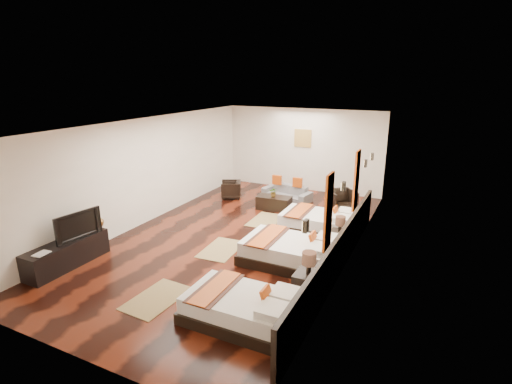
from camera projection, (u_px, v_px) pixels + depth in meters
The scene contains 30 objects.
floor at pixel (238, 237), 9.58m from camera, with size 5.50×9.50×0.01m, color black.
ceiling at pixel (236, 123), 8.77m from camera, with size 5.50×9.50×0.01m, color white.
back_wall at pixel (303, 150), 13.27m from camera, with size 5.50×0.01×2.80m, color silver.
left_wall at pixel (146, 171), 10.32m from camera, with size 0.01×9.50×2.80m, color silver.
right_wall at pixel (353, 198), 8.03m from camera, with size 0.01×9.50×2.80m, color silver.
headboard_panel at pixel (339, 254), 7.64m from camera, with size 0.08×6.60×0.90m, color black.
bed_near at pixel (243, 308), 6.25m from camera, with size 1.86×1.17×0.71m.
bed_mid at pixel (292, 252), 8.18m from camera, with size 2.05×1.29×0.78m.
bed_far at pixel (319, 222), 9.88m from camera, with size 1.90×1.20×0.73m.
nightstand_a at pixel (308, 283), 6.81m from camera, with size 0.47×0.47×0.93m.
nightstand_b at pixel (339, 239), 8.76m from camera, with size 0.42×0.42×0.83m.
jute_mat_near at pixel (157, 298), 6.94m from camera, with size 0.75×1.20×0.01m, color olive.
jute_mat_mid at pixel (221, 249), 8.90m from camera, with size 0.75×1.20×0.01m, color olive.
jute_mat_far at pixel (266, 220), 10.68m from camera, with size 0.75×1.20×0.01m, color olive.
tv_console at pixel (67, 254), 8.07m from camera, with size 0.50×1.80×0.55m, color black.
tv at pixel (76, 224), 8.11m from camera, with size 1.02×0.13×0.59m, color black.
book at pixel (37, 253), 7.44m from camera, with size 0.22×0.29×0.03m, color black.
figurine at pixel (96, 221), 8.64m from camera, with size 0.34×0.34×0.36m, color brown.
sofa at pixel (287, 193), 12.42m from camera, with size 1.60×0.63×0.47m, color slate.
armchair_left at pixel (231, 190), 12.57m from camera, with size 0.61×0.63×0.57m, color black.
armchair_right at pixel (342, 201), 11.26m from camera, with size 0.71×0.73×0.67m, color black.
coffee_table at pixel (274, 203), 11.53m from camera, with size 1.00×0.50×0.40m, color black.
table_plant at pixel (274, 192), 11.42m from camera, with size 0.25×0.22×0.28m, color #316020.
orange_panel_a at pixel (328, 212), 6.32m from camera, with size 0.04×0.40×1.30m, color #D86014.
orange_panel_b at pixel (356, 181), 8.22m from camera, with size 0.04×0.40×1.30m, color #D86014.
sconce_near at pixel (306, 226), 5.33m from camera, with size 0.07×0.12×0.18m.
sconce_mid at pixel (343, 186), 7.23m from camera, with size 0.07×0.12×0.18m.
sconce_far at pixel (365, 163), 9.13m from camera, with size 0.07×0.12×0.18m.
sconce_lounge at pixel (372, 157), 9.91m from camera, with size 0.07×0.12×0.18m.
gold_artwork at pixel (303, 138), 13.14m from camera, with size 0.60×0.04×0.60m, color #AD873F.
Camera 1 is at (4.24, -7.78, 3.84)m, focal length 27.12 mm.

